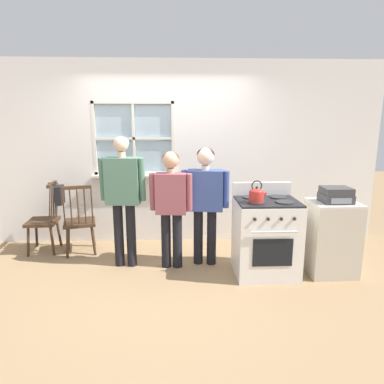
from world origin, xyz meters
The scene contains 13 objects.
ground_plane centered at (0.00, 0.00, 0.00)m, with size 16.00×16.00×0.00m, color #937551.
wall_back centered at (0.03, 1.40, 1.34)m, with size 6.40×0.16×2.70m.
chair_by_window centered at (-1.74, 0.99, 0.44)m, with size 0.43×0.45×1.00m.
chair_near_wall centered at (-1.23, 0.90, 0.44)m, with size 0.51×0.49×1.00m.
person_elderly_left centered at (-0.53, 0.45, 0.99)m, with size 0.58×0.25×1.65m.
person_teen_center centered at (0.07, 0.38, 0.90)m, with size 0.53×0.24×1.48m.
person_adult_right centered at (0.49, 0.46, 0.93)m, with size 0.61×0.28×1.52m.
stove centered at (1.21, 0.15, 0.47)m, with size 0.73×0.68×1.08m.
kettle centered at (1.04, 0.02, 1.02)m, with size 0.21×0.17×0.25m.
potted_plant centered at (-0.77, 1.31, 1.11)m, with size 0.16×0.16×0.22m.
handbag centered at (-1.51, 1.01, 0.82)m, with size 0.20×0.23×0.31m.
side_counter centered at (2.01, 0.13, 0.45)m, with size 0.55×0.50×0.90m.
stereo centered at (2.01, 0.10, 0.99)m, with size 0.34×0.29×0.18m.
Camera 1 is at (0.15, -3.73, 1.88)m, focal length 32.00 mm.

